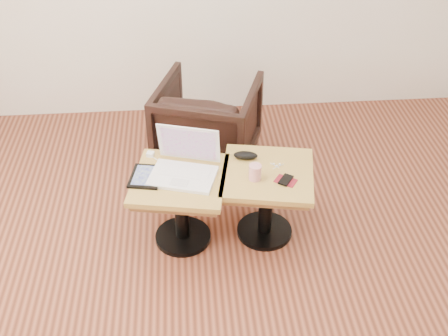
{
  "coord_description": "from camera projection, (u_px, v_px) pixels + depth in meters",
  "views": [
    {
      "loc": [
        -0.16,
        -1.9,
        2.42
      ],
      "look_at": [
        0.05,
        0.66,
        0.53
      ],
      "focal_mm": 45.0,
      "sensor_mm": 36.0,
      "label": 1
    }
  ],
  "objects": [
    {
      "name": "side_table_left",
      "position": [
        181.0,
        193.0,
        3.27
      ],
      "size": [
        0.61,
        0.61,
        0.48
      ],
      "rotation": [
        0.0,
        0.0,
        -0.18
      ],
      "color": "black",
      "rests_on": "ground"
    },
    {
      "name": "charging_adapter",
      "position": [
        150.0,
        154.0,
        3.37
      ],
      "size": [
        0.05,
        0.05,
        0.02
      ],
      "primitive_type": "cube",
      "rotation": [
        0.0,
        0.0,
        -0.26
      ],
      "color": "white",
      "rests_on": "side_table_left"
    },
    {
      "name": "phone_on_sleeve",
      "position": [
        286.0,
        180.0,
        3.17
      ],
      "size": [
        0.14,
        0.13,
        0.01
      ],
      "rotation": [
        0.0,
        0.0,
        -0.58
      ],
      "color": "maroon",
      "rests_on": "side_table_right"
    },
    {
      "name": "side_table_right",
      "position": [
        267.0,
        188.0,
        3.31
      ],
      "size": [
        0.61,
        0.61,
        0.48
      ],
      "rotation": [
        0.0,
        0.0,
        -0.18
      ],
      "color": "black",
      "rests_on": "ground"
    },
    {
      "name": "earbuds_tangle",
      "position": [
        277.0,
        165.0,
        3.29
      ],
      "size": [
        0.07,
        0.05,
        0.01
      ],
      "color": "white",
      "rests_on": "side_table_right"
    },
    {
      "name": "laptop",
      "position": [
        185.0,
        166.0,
        3.2
      ],
      "size": [
        0.44,
        0.39,
        0.26
      ],
      "rotation": [
        0.0,
        0.0,
        -0.29
      ],
      "color": "white",
      "rests_on": "side_table_left"
    },
    {
      "name": "striped_cup",
      "position": [
        255.0,
        172.0,
        3.16
      ],
      "size": [
        0.1,
        0.1,
        0.09
      ],
      "primitive_type": "cylinder",
      "rotation": [
        0.0,
        0.0,
        -0.61
      ],
      "color": "#C43447",
      "rests_on": "side_table_right"
    },
    {
      "name": "armchair",
      "position": [
        208.0,
        123.0,
        3.99
      ],
      "size": [
        0.85,
        0.86,
        0.62
      ],
      "primitive_type": "imported",
      "rotation": [
        0.0,
        0.0,
        2.82
      ],
      "color": "black",
      "rests_on": "ground"
    },
    {
      "name": "tablet",
      "position": [
        146.0,
        176.0,
        3.19
      ],
      "size": [
        0.21,
        0.25,
        0.02
      ],
      "rotation": [
        0.0,
        0.0,
        -0.19
      ],
      "color": "black",
      "rests_on": "side_table_left"
    },
    {
      "name": "room_shell",
      "position": [
        225.0,
        98.0,
        2.17
      ],
      "size": [
        4.52,
        4.52,
        2.71
      ],
      "color": "#522719",
      "rests_on": "ground"
    },
    {
      "name": "glasses_case",
      "position": [
        246.0,
        155.0,
        3.34
      ],
      "size": [
        0.15,
        0.09,
        0.05
      ],
      "primitive_type": "ellipsoid",
      "rotation": [
        0.0,
        0.0,
        -0.17
      ],
      "color": "black",
      "rests_on": "side_table_right"
    }
  ]
}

